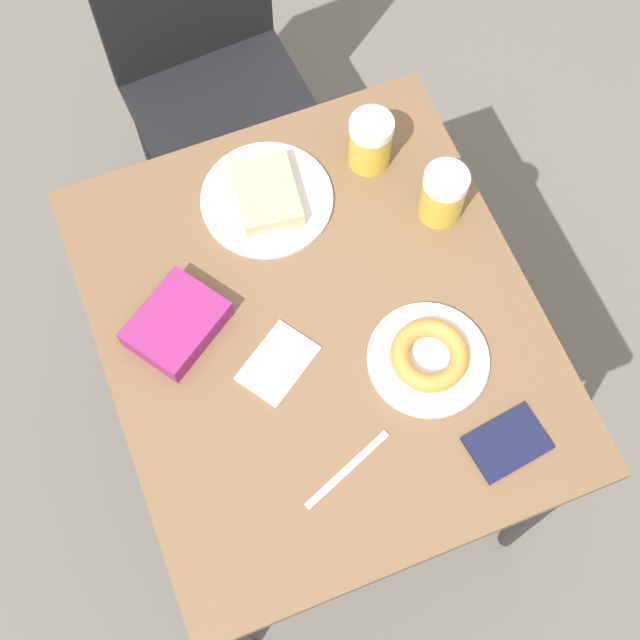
{
  "coord_description": "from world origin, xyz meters",
  "views": [
    {
      "loc": [
        -0.22,
        -0.55,
        2.19
      ],
      "look_at": [
        0.0,
        0.0,
        0.8
      ],
      "focal_mm": 50.0,
      "sensor_mm": 36.0,
      "label": 1
    }
  ],
  "objects_px": {
    "chair": "(203,51)",
    "beer_mug_left": "(443,194)",
    "passport_near_edge": "(507,443)",
    "blue_pouch": "(177,324)",
    "beer_mug_center": "(370,142)",
    "fork": "(347,469)",
    "plate_with_cake": "(265,197)",
    "plate_with_donut": "(429,357)",
    "napkin_folded": "(278,363)"
  },
  "relations": [
    {
      "from": "blue_pouch",
      "to": "plate_with_donut",
      "type": "bearing_deg",
      "value": -29.36
    },
    {
      "from": "passport_near_edge",
      "to": "plate_with_cake",
      "type": "bearing_deg",
      "value": 110.14
    },
    {
      "from": "beer_mug_center",
      "to": "napkin_folded",
      "type": "bearing_deg",
      "value": -133.32
    },
    {
      "from": "beer_mug_center",
      "to": "blue_pouch",
      "type": "bearing_deg",
      "value": -155.91
    },
    {
      "from": "plate_with_cake",
      "to": "plate_with_donut",
      "type": "xyz_separation_m",
      "value": [
        0.15,
        -0.39,
        0.0
      ]
    },
    {
      "from": "chair",
      "to": "beer_mug_center",
      "type": "xyz_separation_m",
      "value": [
        0.18,
        -0.52,
        0.26
      ]
    },
    {
      "from": "chair",
      "to": "beer_mug_left",
      "type": "bearing_deg",
      "value": -73.43
    },
    {
      "from": "beer_mug_left",
      "to": "fork",
      "type": "relative_size",
      "value": 0.68
    },
    {
      "from": "beer_mug_center",
      "to": "fork",
      "type": "relative_size",
      "value": 0.68
    },
    {
      "from": "beer_mug_center",
      "to": "passport_near_edge",
      "type": "bearing_deg",
      "value": -90.09
    },
    {
      "from": "chair",
      "to": "fork",
      "type": "distance_m",
      "value": 1.07
    },
    {
      "from": "napkin_folded",
      "to": "blue_pouch",
      "type": "height_order",
      "value": "blue_pouch"
    },
    {
      "from": "plate_with_donut",
      "to": "chair",
      "type": "bearing_deg",
      "value": 97.04
    },
    {
      "from": "beer_mug_left",
      "to": "passport_near_edge",
      "type": "xyz_separation_m",
      "value": [
        -0.08,
        -0.44,
        -0.05
      ]
    },
    {
      "from": "blue_pouch",
      "to": "napkin_folded",
      "type": "bearing_deg",
      "value": -41.99
    },
    {
      "from": "beer_mug_left",
      "to": "passport_near_edge",
      "type": "bearing_deg",
      "value": -100.08
    },
    {
      "from": "chair",
      "to": "blue_pouch",
      "type": "xyz_separation_m",
      "value": [
        -0.26,
        -0.71,
        0.22
      ]
    },
    {
      "from": "fork",
      "to": "passport_near_edge",
      "type": "height_order",
      "value": "passport_near_edge"
    },
    {
      "from": "beer_mug_center",
      "to": "napkin_folded",
      "type": "relative_size",
      "value": 0.73
    },
    {
      "from": "chair",
      "to": "beer_mug_center",
      "type": "distance_m",
      "value": 0.6
    },
    {
      "from": "plate_with_cake",
      "to": "beer_mug_left",
      "type": "relative_size",
      "value": 2.11
    },
    {
      "from": "blue_pouch",
      "to": "beer_mug_left",
      "type": "bearing_deg",
      "value": 5.18
    },
    {
      "from": "plate_with_donut",
      "to": "blue_pouch",
      "type": "bearing_deg",
      "value": 150.64
    },
    {
      "from": "plate_with_donut",
      "to": "passport_near_edge",
      "type": "relative_size",
      "value": 1.52
    },
    {
      "from": "chair",
      "to": "beer_mug_left",
      "type": "height_order",
      "value": "chair"
    },
    {
      "from": "beer_mug_left",
      "to": "blue_pouch",
      "type": "height_order",
      "value": "beer_mug_left"
    },
    {
      "from": "passport_near_edge",
      "to": "blue_pouch",
      "type": "bearing_deg",
      "value": 138.19
    },
    {
      "from": "plate_with_cake",
      "to": "beer_mug_left",
      "type": "xyz_separation_m",
      "value": [
        0.29,
        -0.13,
        0.04
      ]
    },
    {
      "from": "chair",
      "to": "beer_mug_center",
      "type": "height_order",
      "value": "chair"
    },
    {
      "from": "napkin_folded",
      "to": "blue_pouch",
      "type": "xyz_separation_m",
      "value": [
        -0.14,
        0.12,
        0.02
      ]
    },
    {
      "from": "beer_mug_left",
      "to": "passport_near_edge",
      "type": "relative_size",
      "value": 0.84
    },
    {
      "from": "plate_with_donut",
      "to": "beer_mug_left",
      "type": "bearing_deg",
      "value": 61.7
    },
    {
      "from": "plate_with_donut",
      "to": "passport_near_edge",
      "type": "height_order",
      "value": "plate_with_donut"
    },
    {
      "from": "beer_mug_left",
      "to": "fork",
      "type": "height_order",
      "value": "beer_mug_left"
    },
    {
      "from": "plate_with_donut",
      "to": "napkin_folded",
      "type": "height_order",
      "value": "plate_with_donut"
    },
    {
      "from": "chair",
      "to": "blue_pouch",
      "type": "height_order",
      "value": "chair"
    },
    {
      "from": "plate_with_cake",
      "to": "plate_with_donut",
      "type": "relative_size",
      "value": 1.17
    },
    {
      "from": "plate_with_cake",
      "to": "plate_with_donut",
      "type": "height_order",
      "value": "plate_with_cake"
    },
    {
      "from": "plate_with_cake",
      "to": "fork",
      "type": "height_order",
      "value": "plate_with_cake"
    },
    {
      "from": "plate_with_donut",
      "to": "napkin_folded",
      "type": "bearing_deg",
      "value": 159.75
    },
    {
      "from": "passport_near_edge",
      "to": "blue_pouch",
      "type": "xyz_separation_m",
      "value": [
        -0.43,
        0.39,
        0.02
      ]
    },
    {
      "from": "blue_pouch",
      "to": "passport_near_edge",
      "type": "bearing_deg",
      "value": -41.81
    },
    {
      "from": "chair",
      "to": "passport_near_edge",
      "type": "height_order",
      "value": "chair"
    },
    {
      "from": "chair",
      "to": "plate_with_donut",
      "type": "xyz_separation_m",
      "value": [
        0.11,
        -0.92,
        0.22
      ]
    },
    {
      "from": "napkin_folded",
      "to": "beer_mug_left",
      "type": "bearing_deg",
      "value": 24.22
    },
    {
      "from": "plate_with_cake",
      "to": "beer_mug_center",
      "type": "height_order",
      "value": "beer_mug_center"
    },
    {
      "from": "beer_mug_left",
      "to": "beer_mug_center",
      "type": "height_order",
      "value": "same"
    },
    {
      "from": "plate_with_cake",
      "to": "fork",
      "type": "relative_size",
      "value": 1.42
    },
    {
      "from": "beer_mug_left",
      "to": "napkin_folded",
      "type": "bearing_deg",
      "value": -155.78
    },
    {
      "from": "fork",
      "to": "blue_pouch",
      "type": "height_order",
      "value": "blue_pouch"
    }
  ]
}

